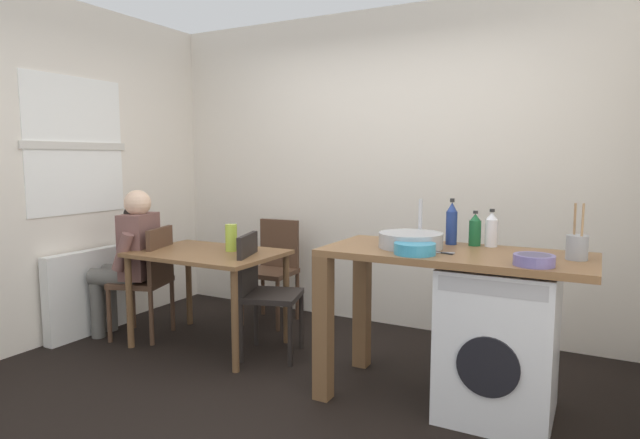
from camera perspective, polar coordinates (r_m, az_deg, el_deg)
ground_plane at (r=3.40m, az=-4.72°, el=-18.72°), size 5.46×5.46×0.00m
wall_back at (r=4.64m, az=6.97°, el=5.33°), size 4.60×0.10×2.70m
wall_window_side at (r=4.61m, az=-28.02°, el=4.63°), size 0.12×3.80×2.70m
radiator at (r=4.81m, az=-23.55°, el=-7.18°), size 0.10×0.80×0.70m
dining_table at (r=4.17m, az=-11.97°, el=-4.70°), size 1.10×0.76×0.74m
chair_person_seat at (r=4.51m, az=-17.94°, el=-5.78°), size 0.50×0.50×0.90m
chair_opposite at (r=3.94m, az=-6.26°, el=-7.29°), size 0.50×0.50×0.90m
chair_spare_by_wall at (r=4.75m, az=-5.00°, el=-4.85°), size 0.42×0.42×0.90m
seated_person at (r=4.56m, az=-19.80°, el=-3.62°), size 0.56×0.54×1.20m
kitchen_counter at (r=3.23m, az=10.54°, el=-5.84°), size 1.50×0.68×0.92m
washing_machine at (r=3.21m, az=18.66°, el=-12.30°), size 0.60×0.61×0.86m
sink_basin at (r=3.21m, az=9.74°, el=-2.21°), size 0.38×0.38×0.09m
tap at (r=3.36m, az=10.74°, el=-0.18°), size 0.02×0.02×0.28m
bottle_tall_green at (r=3.37m, az=13.99°, el=-0.44°), size 0.07×0.07×0.29m
bottle_squat_brown at (r=3.36m, az=16.35°, el=-1.09°), size 0.07×0.07×0.21m
bottle_clear_small at (r=3.35m, az=17.98°, el=-1.05°), size 0.07×0.07×0.23m
mixing_bowl at (r=2.99m, az=10.17°, el=-3.03°), size 0.23×0.23×0.06m
utensil_crock at (r=3.10m, az=25.94°, el=-2.64°), size 0.11×0.11×0.30m
colander at (r=2.85m, az=22.06°, el=-4.01°), size 0.20×0.20×0.06m
vase at (r=4.12m, az=-9.54°, el=-1.95°), size 0.09×0.09×0.21m
scissors at (r=3.06m, az=12.91°, el=-3.49°), size 0.15×0.06×0.01m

